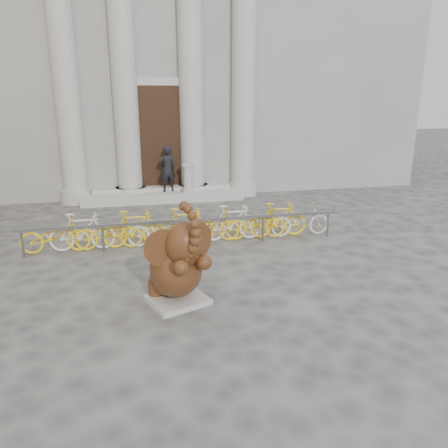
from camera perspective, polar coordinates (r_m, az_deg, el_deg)
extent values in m
plane|color=#474442|center=(8.04, -2.09, -12.21)|extent=(80.00, 80.00, 0.00)
cube|color=gray|center=(22.08, -9.85, 21.82)|extent=(22.00, 10.00, 12.00)
cube|color=black|center=(16.98, -8.34, 11.04)|extent=(2.40, 0.16, 4.00)
cylinder|color=#A8A59E|center=(16.86, -19.91, 16.03)|extent=(0.90, 0.90, 8.00)
cylinder|color=#A8A59E|center=(16.74, -12.83, 16.57)|extent=(0.90, 0.90, 8.00)
cylinder|color=#A8A59E|center=(16.92, -4.32, 16.91)|extent=(0.90, 0.90, 8.00)
cylinder|color=#A8A59E|center=(17.32, 2.54, 16.93)|extent=(0.90, 0.90, 8.00)
cube|color=#A8A59E|center=(16.80, -7.91, 3.67)|extent=(6.00, 1.20, 0.36)
cube|color=#A8A59E|center=(8.62, -6.09, -9.81)|extent=(1.30, 1.24, 0.10)
ellipsoid|color=black|center=(8.66, -6.86, -7.08)|extent=(1.11, 1.08, 0.66)
ellipsoid|color=black|center=(8.37, -6.29, -5.74)|extent=(1.37, 1.52, 1.08)
cylinder|color=black|center=(8.73, -8.88, -8.21)|extent=(0.40, 0.40, 0.27)
cylinder|color=black|center=(8.95, -5.59, -7.45)|extent=(0.40, 0.40, 0.27)
cylinder|color=black|center=(7.85, -6.44, -5.64)|extent=(0.45, 0.67, 0.41)
cylinder|color=black|center=(8.05, -3.54, -4.99)|extent=(0.45, 0.67, 0.41)
ellipsoid|color=black|center=(7.85, -5.18, -2.69)|extent=(0.89, 0.87, 0.83)
cylinder|color=black|center=(7.83, -7.89, -3.17)|extent=(0.71, 0.08, 0.71)
cylinder|color=black|center=(8.13, -3.39, -2.28)|extent=(0.58, 0.48, 0.71)
cone|color=beige|center=(7.68, -5.24, -4.45)|extent=(0.20, 0.24, 0.11)
cone|color=beige|center=(7.80, -3.62, -4.10)|extent=(0.10, 0.24, 0.11)
cube|color=slate|center=(11.45, -5.03, 0.40)|extent=(8.46, 0.06, 0.06)
cylinder|color=slate|center=(11.77, -24.84, -2.44)|extent=(0.06, 0.06, 0.70)
cylinder|color=slate|center=(11.49, -15.50, -1.91)|extent=(0.06, 0.06, 0.70)
cylinder|color=slate|center=(11.55, -4.99, -1.26)|extent=(0.06, 0.06, 0.70)
cylinder|color=slate|center=(11.99, 5.09, -0.60)|extent=(0.06, 0.06, 0.70)
cylinder|color=slate|center=(12.68, 13.38, -0.04)|extent=(0.06, 0.06, 0.70)
imported|color=yellow|center=(11.82, -21.24, -1.18)|extent=(1.70, 0.50, 1.00)
imported|color=silver|center=(11.73, -18.06, -0.99)|extent=(1.66, 0.47, 1.00)
imported|color=yellow|center=(11.68, -14.85, -0.80)|extent=(1.70, 0.50, 1.00)
imported|color=yellow|center=(11.66, -11.61, -0.60)|extent=(1.66, 0.47, 1.00)
imported|color=silver|center=(11.68, -8.38, -0.40)|extent=(1.70, 0.50, 1.00)
imported|color=yellow|center=(11.74, -5.17, -0.20)|extent=(1.66, 0.47, 1.00)
imported|color=yellow|center=(11.84, -2.00, -0.01)|extent=(1.70, 0.50, 1.00)
imported|color=silver|center=(11.97, 1.11, 0.18)|extent=(1.66, 0.47, 1.00)
imported|color=yellow|center=(12.14, 4.15, 0.37)|extent=(1.70, 0.50, 1.00)
imported|color=yellow|center=(12.33, 7.09, 0.55)|extent=(1.66, 0.47, 1.00)
imported|color=silver|center=(12.56, 9.93, 0.73)|extent=(1.70, 0.50, 1.00)
imported|color=black|center=(16.56, -7.42, 7.16)|extent=(0.71, 0.56, 1.71)
cylinder|color=#A8A59E|center=(16.54, -4.73, 4.44)|extent=(0.44, 0.44, 0.13)
cylinder|color=#A8A59E|center=(16.46, -4.77, 5.89)|extent=(0.30, 0.30, 0.98)
cylinder|color=#A8A59E|center=(16.37, -4.81, 7.69)|extent=(0.44, 0.44, 0.11)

